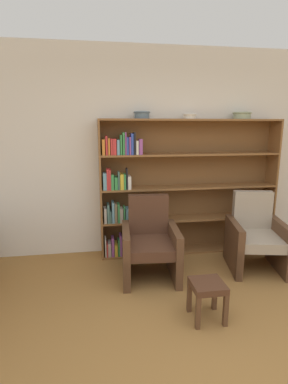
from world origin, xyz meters
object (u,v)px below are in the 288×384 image
bookshelf (173,190)px  armchair_cushioned (256,237)px  footstool (207,290)px  bowl_sage (190,116)px  bowl_stoneware (242,115)px  armchair_leather (150,243)px  bowl_terracotta (142,115)px

bookshelf → armchair_cushioned: bearing=-35.6°
footstool → bowl_sage: bearing=80.4°
bookshelf → bowl_stoneware: bearing=-1.4°
bowl_stoneware → footstool: size_ratio=0.68×
armchair_leather → footstool: (0.37, -0.90, -0.11)m
bowl_sage → footstool: size_ratio=0.47×
bowl_stoneware → armchair_leather: size_ratio=0.27×
armchair_leather → bowl_sage: bearing=-130.9°
bowl_terracotta → footstool: (0.37, -1.52, -1.59)m
bookshelf → armchair_cushioned: 1.21m
bowl_sage → bookshelf: bearing=173.7°
bowl_terracotta → armchair_leather: 1.60m
bowl_terracotta → bowl_sage: 0.63m
footstool → armchair_cushioned: bearing=43.2°
bowl_stoneware → armchair_leather: 2.10m
armchair_cushioned → bowl_terracotta: bearing=-13.3°
bowl_terracotta → bowl_stoneware: 1.35m
bowl_stoneware → armchair_leather: (-1.35, -0.62, -1.48)m
bookshelf → bowl_terracotta: bowl_terracotta is taller
bookshelf → armchair_leather: size_ratio=2.62×
armchair_leather → armchair_cushioned: (1.33, -0.00, 0.00)m
bowl_terracotta → armchair_leather: (-0.00, -0.62, -1.48)m
bowl_terracotta → bowl_sage: size_ratio=1.25×
bowl_sage → armchair_leather: bearing=-135.3°
bowl_sage → armchair_leather: (-0.63, -0.62, -1.47)m
bookshelf → armchair_leather: bookshelf is taller
bowl_sage → armchair_cushioned: bearing=-41.5°
bowl_terracotta → bowl_sage: (0.63, -0.00, -0.01)m
bowl_sage → armchair_cushioned: 1.74m
footstool → bookshelf: bearing=87.8°
bowl_sage → footstool: (-0.26, -1.52, -1.58)m
bowl_sage → footstool: bearing=-99.6°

